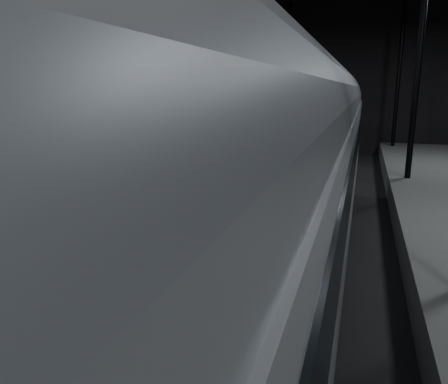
% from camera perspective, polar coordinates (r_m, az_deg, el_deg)
% --- Properties ---
extents(ground, '(44.00, 44.00, 0.00)m').
position_cam_1_polar(ground, '(14.10, 9.52, -7.43)').
color(ground, black).
rests_on(ground, ground).
extents(platform_left, '(9.00, 43.80, 1.00)m').
position_cam_1_polar(platform_left, '(16.62, -16.94, -2.81)').
color(platform_left, '#595956').
rests_on(platform_left, ground).
extents(tactile_strip, '(0.50, 43.80, 0.01)m').
position_cam_1_polar(tactile_strip, '(14.55, -3.10, -2.44)').
color(tactile_strip, olive).
rests_on(tactile_strip, platform_left).
extents(track, '(2.40, 43.00, 0.24)m').
position_cam_1_polar(track, '(14.08, 9.53, -7.17)').
color(track, '#3F3328').
rests_on(track, ground).
extents(train, '(3.27, 21.90, 5.85)m').
position_cam_1_polar(train, '(10.82, 8.23, 4.21)').
color(train, '#A8ABB0').
rests_on(train, ground).
extents(woman, '(0.66, 0.51, 1.60)m').
position_cam_1_polar(woman, '(13.29, -7.51, -0.52)').
color(woman, '#9F7D61').
rests_on(woman, platform_left).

